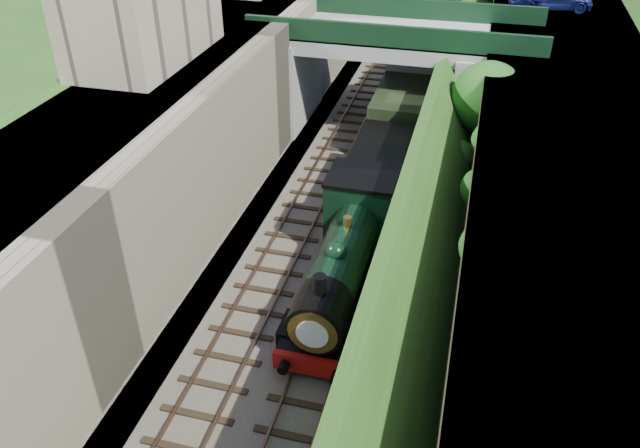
% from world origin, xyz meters
% --- Properties ---
extents(trackbed, '(10.00, 90.00, 0.20)m').
position_xyz_m(trackbed, '(0.00, 20.00, 0.10)').
color(trackbed, '#473F38').
rests_on(trackbed, ground).
extents(retaining_wall, '(1.00, 90.00, 7.00)m').
position_xyz_m(retaining_wall, '(-5.50, 20.00, 3.50)').
color(retaining_wall, '#756B56').
rests_on(retaining_wall, ground).
extents(street_plateau_left, '(6.00, 90.00, 7.00)m').
position_xyz_m(street_plateau_left, '(-9.00, 20.00, 3.50)').
color(street_plateau_left, '#262628').
rests_on(street_plateau_left, ground).
extents(street_plateau_right, '(8.00, 90.00, 6.25)m').
position_xyz_m(street_plateau_right, '(9.50, 20.00, 3.12)').
color(street_plateau_right, '#262628').
rests_on(street_plateau_right, ground).
extents(embankment_slope, '(4.61, 90.00, 6.36)m').
position_xyz_m(embankment_slope, '(4.94, 18.45, 2.66)').
color(embankment_slope, '#1E4714').
rests_on(embankment_slope, ground).
extents(track_left, '(2.50, 90.00, 0.20)m').
position_xyz_m(track_left, '(-2.00, 20.00, 0.25)').
color(track_left, black).
rests_on(track_left, trackbed).
extents(track_right, '(2.50, 90.00, 0.20)m').
position_xyz_m(track_right, '(1.20, 20.00, 0.25)').
color(track_right, black).
rests_on(track_right, trackbed).
extents(road_bridge, '(16.00, 6.40, 7.25)m').
position_xyz_m(road_bridge, '(0.94, 24.00, 4.08)').
color(road_bridge, gray).
rests_on(road_bridge, ground).
extents(building_near, '(4.00, 8.00, 4.00)m').
position_xyz_m(building_near, '(-9.50, 14.00, 9.00)').
color(building_near, gray).
rests_on(building_near, street_plateau_left).
extents(tree, '(3.60, 3.80, 6.60)m').
position_xyz_m(tree, '(5.91, 18.83, 4.65)').
color(tree, black).
rests_on(tree, ground).
extents(locomotive, '(3.10, 10.22, 3.83)m').
position_xyz_m(locomotive, '(1.20, 7.99, 1.89)').
color(locomotive, black).
rests_on(locomotive, trackbed).
extents(tender, '(2.70, 6.00, 3.05)m').
position_xyz_m(tender, '(1.20, 15.36, 1.62)').
color(tender, black).
rests_on(tender, trackbed).
extents(coach_front, '(2.90, 18.00, 3.70)m').
position_xyz_m(coach_front, '(1.20, 27.96, 2.05)').
color(coach_front, black).
rests_on(coach_front, trackbed).
extents(coach_middle, '(2.90, 18.00, 3.70)m').
position_xyz_m(coach_middle, '(1.20, 46.76, 2.05)').
color(coach_middle, black).
rests_on(coach_middle, trackbed).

